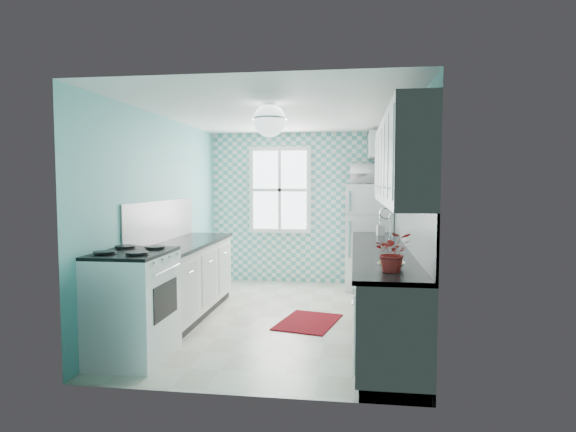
# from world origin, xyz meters

# --- Properties ---
(floor) EXTENTS (3.00, 4.40, 0.02)m
(floor) POSITION_xyz_m (0.00, 0.00, -0.01)
(floor) COLOR beige
(floor) RESTS_ON ground
(ceiling) EXTENTS (3.00, 4.40, 0.02)m
(ceiling) POSITION_xyz_m (0.00, 0.00, 2.51)
(ceiling) COLOR white
(ceiling) RESTS_ON wall_back
(wall_back) EXTENTS (3.00, 0.02, 2.50)m
(wall_back) POSITION_xyz_m (0.00, 2.21, 1.25)
(wall_back) COLOR #62B7B5
(wall_back) RESTS_ON floor
(wall_front) EXTENTS (3.00, 0.02, 2.50)m
(wall_front) POSITION_xyz_m (0.00, -2.21, 1.25)
(wall_front) COLOR #62B7B5
(wall_front) RESTS_ON floor
(wall_left) EXTENTS (0.02, 4.40, 2.50)m
(wall_left) POSITION_xyz_m (-1.51, 0.00, 1.25)
(wall_left) COLOR #62B7B5
(wall_left) RESTS_ON floor
(wall_right) EXTENTS (0.02, 4.40, 2.50)m
(wall_right) POSITION_xyz_m (1.51, 0.00, 1.25)
(wall_right) COLOR #62B7B5
(wall_right) RESTS_ON floor
(accent_wall) EXTENTS (3.00, 0.01, 2.50)m
(accent_wall) POSITION_xyz_m (0.00, 2.19, 1.25)
(accent_wall) COLOR #53A9A2
(accent_wall) RESTS_ON wall_back
(window) EXTENTS (1.04, 0.05, 1.44)m
(window) POSITION_xyz_m (-0.35, 2.16, 1.55)
(window) COLOR white
(window) RESTS_ON wall_back
(backsplash_right) EXTENTS (0.02, 3.60, 0.51)m
(backsplash_right) POSITION_xyz_m (1.49, -0.40, 1.20)
(backsplash_right) COLOR white
(backsplash_right) RESTS_ON wall_right
(backsplash_left) EXTENTS (0.02, 2.15, 0.51)m
(backsplash_left) POSITION_xyz_m (-1.49, -0.07, 1.20)
(backsplash_left) COLOR white
(backsplash_left) RESTS_ON wall_left
(upper_cabinets_right) EXTENTS (0.33, 3.20, 0.90)m
(upper_cabinets_right) POSITION_xyz_m (1.33, -0.60, 1.90)
(upper_cabinets_right) COLOR silver
(upper_cabinets_right) RESTS_ON wall_right
(upper_cabinet_fridge) EXTENTS (0.40, 0.74, 0.40)m
(upper_cabinet_fridge) POSITION_xyz_m (1.30, 1.83, 2.25)
(upper_cabinet_fridge) COLOR silver
(upper_cabinet_fridge) RESTS_ON wall_right
(ceiling_light) EXTENTS (0.34, 0.34, 0.35)m
(ceiling_light) POSITION_xyz_m (0.00, -0.80, 2.32)
(ceiling_light) COLOR silver
(ceiling_light) RESTS_ON ceiling
(base_cabinets_right) EXTENTS (0.60, 3.60, 0.90)m
(base_cabinets_right) POSITION_xyz_m (1.20, -0.40, 0.45)
(base_cabinets_right) COLOR white
(base_cabinets_right) RESTS_ON floor
(countertop_right) EXTENTS (0.63, 3.60, 0.04)m
(countertop_right) POSITION_xyz_m (1.19, -0.40, 0.92)
(countertop_right) COLOR black
(countertop_right) RESTS_ON base_cabinets_right
(base_cabinets_left) EXTENTS (0.60, 2.15, 0.90)m
(base_cabinets_left) POSITION_xyz_m (-1.20, -0.07, 0.45)
(base_cabinets_left) COLOR white
(base_cabinets_left) RESTS_ON floor
(countertop_left) EXTENTS (0.63, 2.15, 0.04)m
(countertop_left) POSITION_xyz_m (-1.19, -0.07, 0.92)
(countertop_left) COLOR black
(countertop_left) RESTS_ON base_cabinets_left
(fridge) EXTENTS (0.72, 0.71, 1.65)m
(fridge) POSITION_xyz_m (1.11, 1.80, 0.82)
(fridge) COLOR white
(fridge) RESTS_ON floor
(stove) EXTENTS (0.67, 0.84, 1.01)m
(stove) POSITION_xyz_m (-1.20, -1.54, 0.53)
(stove) COLOR silver
(stove) RESTS_ON floor
(sink) EXTENTS (0.46, 0.38, 0.53)m
(sink) POSITION_xyz_m (1.20, 0.64, 0.93)
(sink) COLOR silver
(sink) RESTS_ON countertop_right
(rug) EXTENTS (0.81, 1.01, 0.01)m
(rug) POSITION_xyz_m (0.35, -0.15, 0.01)
(rug) COLOR #650A00
(rug) RESTS_ON floor
(dish_towel) EXTENTS (0.05, 0.22, 0.34)m
(dish_towel) POSITION_xyz_m (0.89, 0.23, 0.48)
(dish_towel) COLOR #5BBEB5
(dish_towel) RESTS_ON base_cabinets_right
(fruit_bowl) EXTENTS (0.28, 0.28, 0.06)m
(fruit_bowl) POSITION_xyz_m (1.20, -1.65, 0.97)
(fruit_bowl) COLOR white
(fruit_bowl) RESTS_ON countertop_right
(potted_plant) EXTENTS (0.32, 0.28, 0.33)m
(potted_plant) POSITION_xyz_m (1.20, -1.81, 1.11)
(potted_plant) COLOR #AF2B24
(potted_plant) RESTS_ON countertop_right
(soap_bottle) EXTENTS (0.11, 0.12, 0.22)m
(soap_bottle) POSITION_xyz_m (1.25, 0.95, 1.05)
(soap_bottle) COLOR #95ACBB
(soap_bottle) RESTS_ON countertop_right
(microwave) EXTENTS (0.58, 0.41, 0.32)m
(microwave) POSITION_xyz_m (1.11, 1.80, 1.81)
(microwave) COLOR white
(microwave) RESTS_ON fridge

